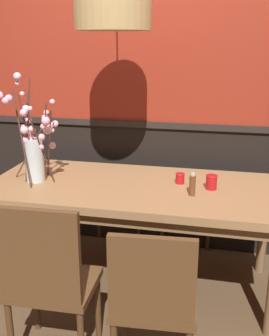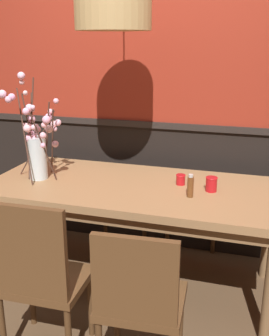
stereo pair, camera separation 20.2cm
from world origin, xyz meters
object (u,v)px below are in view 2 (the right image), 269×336
(vase_with_blossoms, at_px, (37,146))
(condiment_bottle, at_px, (190,186))
(pendant_lamp, at_px, (113,6))
(chair_near_side_right, at_px, (139,299))
(chair_far_side_right, at_px, (195,183))
(chair_near_side_left, at_px, (38,274))
(dining_table, at_px, (134,196))
(candle_holder_nearer_edge, at_px, (181,179))
(candle_holder_nearer_center, at_px, (211,184))
(chair_far_side_left, at_px, (132,177))

(vase_with_blossoms, height_order, condiment_bottle, vase_with_blossoms)
(pendant_lamp, bearing_deg, condiment_bottle, -9.56)
(chair_near_side_right, relative_size, chair_far_side_right, 0.94)
(chair_near_side_left, bearing_deg, chair_far_side_right, 71.07)
(dining_table, xyz_separation_m, condiment_bottle, (0.40, -0.11, 0.16))
(chair_near_side_left, height_order, chair_far_side_right, chair_near_side_left)
(dining_table, bearing_deg, chair_near_side_right, -71.70)
(dining_table, distance_m, chair_near_side_right, 0.92)
(vase_with_blossoms, xyz_separation_m, candle_holder_nearer_edge, (1.00, 0.17, -0.21))
(candle_holder_nearer_center, height_order, pendant_lamp, pendant_lamp)
(chair_near_side_left, relative_size, vase_with_blossoms, 1.29)
(dining_table, bearing_deg, chair_near_side_left, -108.09)
(chair_far_side_right, distance_m, candle_holder_nearer_edge, 0.80)
(chair_far_side_right, xyz_separation_m, pendant_lamp, (-0.43, -0.87, 1.39))
(vase_with_blossoms, bearing_deg, chair_near_side_right, -38.84)
(vase_with_blossoms, distance_m, condiment_bottle, 1.11)
(chair_far_side_right, bearing_deg, candle_holder_nearer_edge, -90.11)
(vase_with_blossoms, distance_m, candle_holder_nearer_edge, 1.03)
(chair_near_side_right, relative_size, vase_with_blossoms, 1.19)
(chair_near_side_right, bearing_deg, pendant_lamp, 116.30)
(condiment_bottle, bearing_deg, dining_table, 164.44)
(dining_table, bearing_deg, condiment_bottle, -15.56)
(chair_far_side_left, bearing_deg, pendant_lamp, -80.34)
(dining_table, relative_size, chair_near_side_right, 2.27)
(chair_far_side_right, height_order, candle_holder_nearer_edge, chair_far_side_right)
(candle_holder_nearer_center, bearing_deg, dining_table, -176.66)
(vase_with_blossoms, bearing_deg, candle_holder_nearer_center, 4.66)
(chair_near_side_left, height_order, vase_with_blossoms, vase_with_blossoms)
(vase_with_blossoms, bearing_deg, pendant_lamp, 4.68)
(chair_far_side_right, height_order, chair_far_side_left, chair_far_side_right)
(chair_far_side_right, bearing_deg, pendant_lamp, -116.54)
(condiment_bottle, distance_m, pendant_lamp, 1.20)
(dining_table, height_order, chair_far_side_left, chair_far_side_left)
(chair_near_side_right, distance_m, vase_with_blossoms, 1.36)
(candle_holder_nearer_edge, distance_m, condiment_bottle, 0.24)
(chair_far_side_right, relative_size, condiment_bottle, 6.28)
(chair_far_side_right, distance_m, condiment_bottle, 1.01)
(dining_table, relative_size, vase_with_blossoms, 2.71)
(chair_far_side_right, distance_m, pendant_lamp, 1.70)
(chair_near_side_right, bearing_deg, candle_holder_nearer_center, 75.31)
(vase_with_blossoms, xyz_separation_m, pendant_lamp, (0.57, 0.05, 0.90))
(dining_table, xyz_separation_m, candle_holder_nearer_edge, (0.30, 0.10, 0.12))
(chair_near_side_left, relative_size, chair_far_side_right, 1.02)
(chair_near_side_right, relative_size, condiment_bottle, 5.92)
(candle_holder_nearer_center, distance_m, pendant_lamp, 1.28)
(dining_table, xyz_separation_m, chair_near_side_right, (0.28, -0.86, -0.18))
(candle_holder_nearer_edge, xyz_separation_m, condiment_bottle, (0.10, -0.21, 0.03))
(dining_table, bearing_deg, chair_far_side_left, 107.99)
(vase_with_blossoms, distance_m, pendant_lamp, 1.07)
(chair_near_side_left, xyz_separation_m, pendant_lamp, (0.15, 0.83, 1.38))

